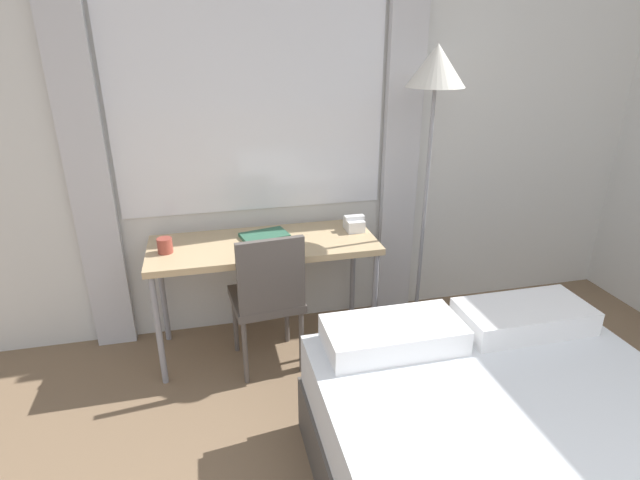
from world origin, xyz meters
TOP-DOWN VIEW (x-y plane):
  - wall_back_with_window at (-0.05, 3.09)m, footprint 5.62×0.13m
  - desk at (-0.44, 2.74)m, footprint 1.37×0.55m
  - desk_chair at (-0.46, 2.51)m, footprint 0.43×0.43m
  - standing_lamp at (0.56, 2.64)m, footprint 0.34×0.34m
  - telephone at (0.15, 2.81)m, footprint 0.13×0.14m
  - book at (-0.42, 2.81)m, footprint 0.32×0.24m
  - mug at (-1.01, 2.72)m, footprint 0.09×0.09m

SIDE VIEW (x-z plane):
  - desk_chair at x=-0.46m, z-range 0.06..0.96m
  - desk at x=-0.44m, z-range 0.31..1.06m
  - book at x=-0.42m, z-range 0.75..0.77m
  - telephone at x=0.15m, z-range 0.74..0.84m
  - mug at x=-1.01m, z-range 0.74..0.83m
  - wall_back_with_window at x=-0.05m, z-range 0.00..2.70m
  - standing_lamp at x=0.56m, z-range 0.68..2.56m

